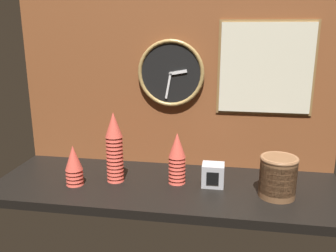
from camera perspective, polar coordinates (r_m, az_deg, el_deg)
ground_plane at (r=168.23cm, az=-0.17°, el=-9.75°), size 160.00×56.00×4.00cm
wall_tiled_back at (r=179.47cm, az=1.24°, el=9.93°), size 160.00×3.00×105.00cm
cup_stack_center_right at (r=163.42cm, az=1.46°, el=-5.18°), size 7.95×7.95×24.16cm
cup_stack_left at (r=168.07cm, az=-14.87°, el=-6.10°), size 7.95×7.95×18.76cm
cup_stack_center_left at (r=165.88cm, az=-8.59°, el=-3.39°), size 7.95×7.95×33.15cm
bowl_stack_far_right at (r=158.39cm, az=17.23°, el=-7.64°), size 15.93×15.93×17.86cm
wall_clock at (r=177.23cm, az=0.46°, el=8.43°), size 33.25×2.70×33.25cm
menu_board at (r=176.61cm, az=15.43°, el=8.89°), size 45.38×1.32×44.73cm
napkin_dispenser at (r=164.14cm, az=7.23°, el=-7.79°), size 9.89×8.92×10.42cm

